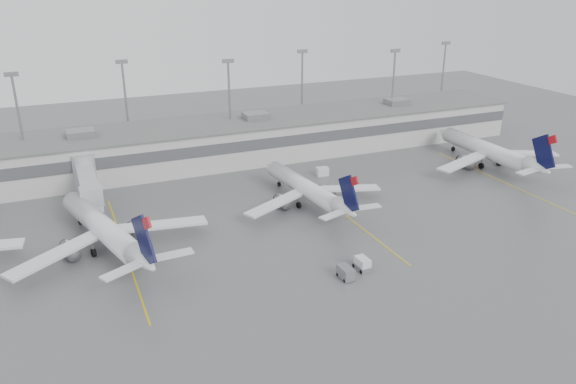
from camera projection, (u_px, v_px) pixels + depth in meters
name	position (u px, v px, depth m)	size (l,w,h in m)	color
ground	(306.00, 310.00, 66.14)	(260.00, 260.00, 0.00)	#4B4B4E
terminal	(187.00, 145.00, 114.21)	(152.00, 17.00, 9.45)	#B5B4AF
light_masts	(178.00, 101.00, 116.26)	(142.40, 8.00, 20.60)	gray
jet_bridge_right	(87.00, 179.00, 96.36)	(4.00, 17.20, 7.00)	#96999B
stand_markings	(241.00, 229.00, 86.67)	(105.25, 40.00, 0.01)	gold
jet_mid_left	(105.00, 230.00, 79.00)	(28.07, 31.89, 10.55)	silver
jet_mid_right	(307.00, 189.00, 94.81)	(25.88, 29.15, 9.44)	silver
jet_far_right	(490.00, 151.00, 113.41)	(29.26, 32.78, 10.61)	silver
baggage_tug	(362.00, 265.00, 74.86)	(1.79, 2.69, 1.69)	silver
baggage_cart	(346.00, 272.00, 72.60)	(1.55, 2.59, 1.63)	slate
gse_uld_b	(94.00, 208.00, 92.38)	(2.54, 1.69, 1.80)	silver
gse_uld_c	(322.00, 171.00, 109.25)	(2.29, 1.53, 1.62)	silver
cone_b	(142.00, 216.00, 90.43)	(0.44, 0.44, 0.70)	#E44704
cone_c	(298.00, 176.00, 108.33)	(0.42, 0.42, 0.67)	#E44704
cone_d	(476.00, 166.00, 113.79)	(0.43, 0.43, 0.69)	#E44704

